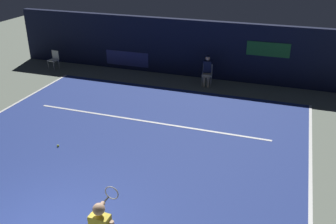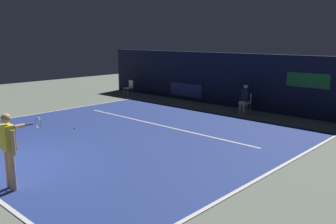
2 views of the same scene
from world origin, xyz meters
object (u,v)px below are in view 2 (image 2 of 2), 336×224
at_px(line_judge_on_chair, 245,98).
at_px(tennis_ball, 75,128).
at_px(courtside_chair_near, 129,87).
at_px(tennis_player, 10,146).

relative_size(line_judge_on_chair, tennis_ball, 19.41).
bearing_deg(tennis_ball, courtside_chair_near, 124.76).
height_order(line_judge_on_chair, courtside_chair_near, line_judge_on_chair).
height_order(line_judge_on_chair, tennis_ball, line_judge_on_chair).
bearing_deg(tennis_player, line_judge_on_chair, 93.31).
bearing_deg(line_judge_on_chair, tennis_player, -86.69).
relative_size(tennis_player, courtside_chair_near, 1.97).
xyz_separation_m(tennis_player, courtside_chair_near, (-8.27, 10.52, -0.49)).
distance_m(line_judge_on_chair, tennis_ball, 7.47).
distance_m(tennis_player, tennis_ball, 5.46).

